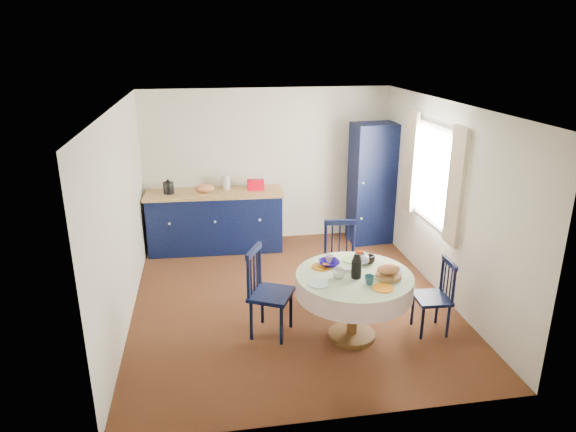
% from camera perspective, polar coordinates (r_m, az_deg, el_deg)
% --- Properties ---
extents(floor, '(4.50, 4.50, 0.00)m').
position_cam_1_polar(floor, '(6.77, 0.33, -9.27)').
color(floor, black).
rests_on(floor, ground).
extents(ceiling, '(4.50, 4.50, 0.00)m').
position_cam_1_polar(ceiling, '(6.00, 0.38, 12.22)').
color(ceiling, white).
rests_on(ceiling, wall_back).
extents(wall_back, '(4.00, 0.02, 2.50)m').
position_cam_1_polar(wall_back, '(8.42, -2.26, 5.57)').
color(wall_back, silver).
rests_on(wall_back, floor).
extents(wall_left, '(0.02, 4.50, 2.50)m').
position_cam_1_polar(wall_left, '(6.27, -17.97, -0.17)').
color(wall_left, silver).
rests_on(wall_left, floor).
extents(wall_right, '(0.02, 4.50, 2.50)m').
position_cam_1_polar(wall_right, '(6.89, 16.99, 1.64)').
color(wall_right, silver).
rests_on(wall_right, floor).
extents(window, '(0.10, 1.74, 1.45)m').
position_cam_1_polar(window, '(7.05, 15.82, 4.48)').
color(window, white).
rests_on(window, wall_right).
extents(kitchen_counter, '(2.16, 0.75, 1.19)m').
position_cam_1_polar(kitchen_counter, '(8.24, -8.07, -0.43)').
color(kitchen_counter, black).
rests_on(kitchen_counter, floor).
extents(pantry_cabinet, '(0.73, 0.55, 1.97)m').
position_cam_1_polar(pantry_cabinet, '(8.47, 9.35, 3.56)').
color(pantry_cabinet, black).
rests_on(pantry_cabinet, floor).
extents(dining_table, '(1.29, 1.29, 1.06)m').
position_cam_1_polar(dining_table, '(5.74, 7.42, -7.58)').
color(dining_table, brown).
rests_on(dining_table, floor).
extents(chair_left, '(0.60, 0.61, 1.04)m').
position_cam_1_polar(chair_left, '(5.84, -2.31, -8.39)').
color(chair_left, black).
rests_on(chair_left, floor).
extents(chair_far, '(0.51, 0.49, 1.02)m').
position_cam_1_polar(chair_far, '(6.66, 5.86, -4.95)').
color(chair_far, black).
rests_on(chair_far, floor).
extents(chair_right, '(0.39, 0.41, 0.88)m').
position_cam_1_polar(chair_right, '(6.14, 16.02, -8.55)').
color(chair_right, black).
rests_on(chair_right, floor).
extents(mug_a, '(0.13, 0.13, 0.10)m').
position_cam_1_polar(mug_a, '(5.58, 5.64, -6.38)').
color(mug_a, silver).
rests_on(mug_a, dining_table).
extents(mug_b, '(0.10, 0.10, 0.10)m').
position_cam_1_polar(mug_b, '(5.48, 9.03, -7.02)').
color(mug_b, '#275F6C').
rests_on(mug_b, dining_table).
extents(mug_c, '(0.13, 0.13, 0.10)m').
position_cam_1_polar(mug_c, '(5.96, 9.04, -4.80)').
color(mug_c, black).
rests_on(mug_c, dining_table).
extents(mug_d, '(0.10, 0.10, 0.09)m').
position_cam_1_polar(mug_d, '(5.93, 4.61, -4.76)').
color(mug_d, silver).
rests_on(mug_d, dining_table).
extents(cobalt_bowl, '(0.24, 0.24, 0.06)m').
position_cam_1_polar(cobalt_bowl, '(5.87, 4.59, -5.24)').
color(cobalt_bowl, '#10056C').
rests_on(cobalt_bowl, dining_table).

